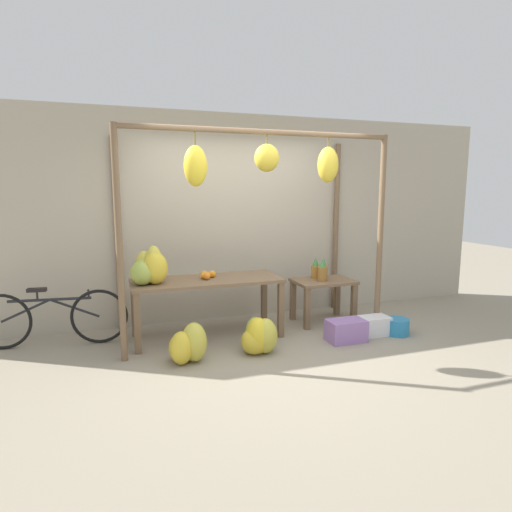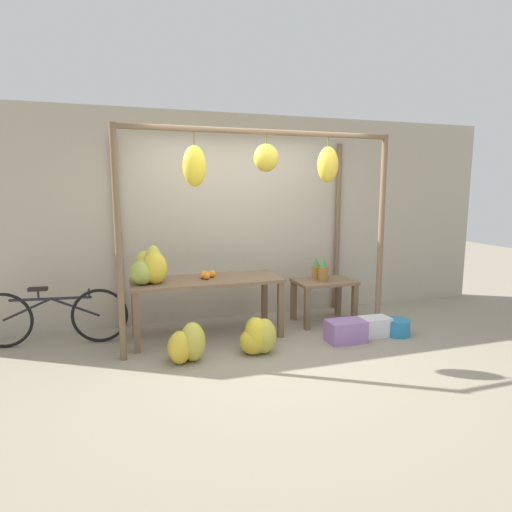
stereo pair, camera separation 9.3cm
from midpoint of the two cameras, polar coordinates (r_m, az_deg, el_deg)
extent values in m
plane|color=gray|center=(4.83, 2.68, -12.91)|extent=(20.00, 20.00, 0.00)
cube|color=#B2A893|center=(5.96, -2.39, 5.10)|extent=(8.00, 0.08, 2.80)
cylinder|color=brown|center=(4.57, -17.34, 1.30)|extent=(0.07, 0.07, 2.44)
cylinder|color=brown|center=(5.54, 16.77, 2.58)|extent=(0.07, 0.07, 2.44)
cylinder|color=brown|center=(5.67, -17.46, 2.69)|extent=(0.07, 0.07, 2.44)
cylinder|color=brown|center=(6.48, 11.23, 3.64)|extent=(0.07, 0.07, 2.44)
cylinder|color=brown|center=(4.84, 1.45, 16.22)|extent=(3.11, 0.06, 0.06)
cylinder|color=brown|center=(4.64, -7.70, 15.26)|extent=(0.02, 0.02, 0.14)
ellipsoid|color=yellow|center=(4.61, -7.63, 11.80)|extent=(0.25, 0.22, 0.43)
cylinder|color=brown|center=(4.84, 1.93, 15.29)|extent=(0.02, 0.02, 0.10)
ellipsoid|color=gold|center=(4.83, 1.92, 12.94)|extent=(0.28, 0.25, 0.30)
cylinder|color=brown|center=(5.15, 10.16, 14.74)|extent=(0.02, 0.02, 0.10)
ellipsoid|color=gold|center=(5.13, 10.08, 11.90)|extent=(0.25, 0.22, 0.41)
cube|color=brown|center=(5.21, -6.10, -3.26)|extent=(1.79, 0.71, 0.04)
cube|color=brown|center=(4.91, -15.11, -8.64)|extent=(0.07, 0.07, 0.68)
cube|color=brown|center=(5.25, 3.81, -7.20)|extent=(0.07, 0.07, 0.68)
cube|color=brown|center=(5.49, -15.42, -6.78)|extent=(0.07, 0.07, 0.68)
cube|color=brown|center=(5.79, 1.59, -5.63)|extent=(0.07, 0.07, 0.68)
cube|color=brown|center=(5.84, 9.51, -3.38)|extent=(0.79, 0.55, 0.04)
cube|color=brown|center=(5.56, 7.32, -7.04)|extent=(0.07, 0.07, 0.54)
cube|color=brown|center=(5.88, 13.46, -6.35)|extent=(0.07, 0.07, 0.54)
cube|color=brown|center=(5.96, 5.48, -5.93)|extent=(0.07, 0.07, 0.54)
cube|color=brown|center=(6.26, 11.31, -5.35)|extent=(0.07, 0.07, 0.54)
ellipsoid|color=gold|center=(5.04, -12.96, -1.07)|extent=(0.24, 0.26, 0.44)
ellipsoid|color=gold|center=(5.11, -13.00, -1.41)|extent=(0.37, 0.37, 0.36)
ellipsoid|color=gold|center=(5.13, -14.15, -1.36)|extent=(0.30, 0.31, 0.37)
ellipsoid|color=#9EB247|center=(4.99, -14.46, -2.14)|extent=(0.29, 0.32, 0.28)
ellipsoid|color=gold|center=(4.99, -12.79, -1.56)|extent=(0.35, 0.34, 0.37)
sphere|color=orange|center=(5.20, -6.54, -2.64)|extent=(0.08, 0.08, 0.08)
sphere|color=orange|center=(5.15, -6.08, -2.67)|extent=(0.09, 0.09, 0.09)
sphere|color=orange|center=(5.24, -6.05, -2.52)|extent=(0.08, 0.08, 0.08)
sphere|color=orange|center=(5.27, -5.35, -2.40)|extent=(0.09, 0.09, 0.09)
sphere|color=orange|center=(5.31, -6.42, -2.36)|extent=(0.08, 0.08, 0.08)
cylinder|color=#A3702D|center=(5.82, 9.49, -2.23)|extent=(0.11, 0.11, 0.20)
cone|color=#428442|center=(5.79, 9.53, -0.71)|extent=(0.08, 0.08, 0.11)
cylinder|color=olive|center=(5.74, 9.32, -2.43)|extent=(0.12, 0.12, 0.19)
cone|color=#428442|center=(5.71, 9.35, -1.08)|extent=(0.08, 0.08, 0.08)
cylinder|color=#A3702D|center=(5.90, 8.48, -2.17)|extent=(0.12, 0.12, 0.17)
cone|color=#428442|center=(5.88, 8.52, -0.74)|extent=(0.09, 0.09, 0.12)
ellipsoid|color=gold|center=(4.61, -7.85, -11.25)|extent=(0.32, 0.34, 0.42)
ellipsoid|color=gold|center=(4.63, -9.50, -11.92)|extent=(0.29, 0.31, 0.31)
ellipsoid|color=gold|center=(4.57, -9.53, -11.94)|extent=(0.30, 0.32, 0.35)
ellipsoid|color=gold|center=(4.78, 1.64, -10.61)|extent=(0.40, 0.40, 0.39)
ellipsoid|color=#9EB247|center=(4.88, 0.35, -10.28)|extent=(0.25, 0.27, 0.38)
ellipsoid|color=gold|center=(4.77, 0.16, -11.31)|extent=(0.37, 0.35, 0.29)
ellipsoid|color=yellow|center=(4.77, 0.68, -10.58)|extent=(0.32, 0.34, 0.41)
cube|color=#9970B7|center=(5.26, 12.38, -9.76)|extent=(0.45, 0.28, 0.26)
cylinder|color=teal|center=(5.66, 18.80, -8.99)|extent=(0.30, 0.30, 0.20)
torus|color=black|center=(5.65, -30.25, -7.44)|extent=(0.64, 0.12, 0.65)
torus|color=black|center=(5.38, -19.64, -7.50)|extent=(0.64, 0.12, 0.65)
cylinder|color=black|center=(5.43, -25.24, -5.18)|extent=(0.88, 0.15, 0.03)
cylinder|color=black|center=(5.53, -27.79, -6.34)|extent=(0.53, 0.10, 0.25)
cylinder|color=black|center=(5.40, -22.46, -6.34)|extent=(0.53, 0.10, 0.25)
cylinder|color=black|center=(5.46, -26.60, -4.68)|extent=(0.02, 0.02, 0.10)
cube|color=black|center=(5.44, -26.65, -3.96)|extent=(0.21, 0.10, 0.04)
cylinder|color=black|center=(5.33, -20.91, -4.62)|extent=(0.02, 0.02, 0.10)
cube|color=silver|center=(5.55, 15.82, -9.03)|extent=(0.40, 0.25, 0.23)
camera|label=1|loc=(0.05, -89.50, 0.08)|focal=30.00mm
camera|label=2|loc=(0.05, 90.50, -0.08)|focal=30.00mm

